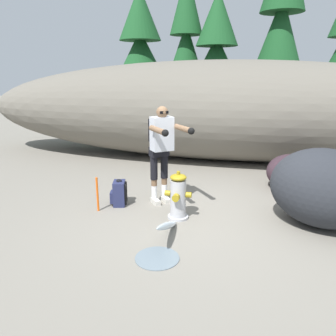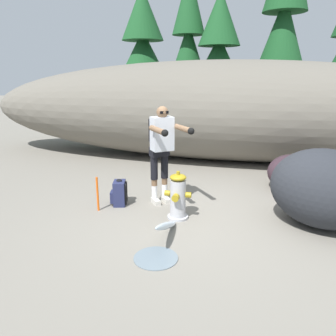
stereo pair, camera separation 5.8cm
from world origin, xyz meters
name	(u,v)px [view 1 (the left image)]	position (x,y,z in m)	size (l,w,h in m)	color
ground_plane	(196,218)	(0.00, 0.00, -0.02)	(56.00, 56.00, 0.04)	slate
dirt_embankment	(221,111)	(0.00, 4.10, 1.32)	(13.99, 3.20, 2.65)	#666056
fire_hydrant	(178,197)	(-0.27, -0.13, 0.37)	(0.43, 0.39, 0.80)	#B2B2B7
hydrant_water_jet	(165,233)	(-0.27, -0.98, 0.15)	(0.57, 1.40, 0.52)	silver
utility_worker	(161,143)	(-0.69, 0.41, 1.12)	(0.91, 1.00, 1.75)	beige
spare_backpack	(119,193)	(-1.41, 0.18, 0.22)	(0.34, 0.34, 0.47)	#23284C
boulder_large	(323,188)	(1.92, 0.17, 0.60)	(1.61, 1.29, 1.20)	#26282E
boulder_small	(290,172)	(1.64, 1.87, 0.35)	(1.07, 0.92, 0.70)	#33232A
pine_tree_far_left	(140,50)	(-4.02, 9.47, 3.32)	(2.79, 2.79, 5.89)	#47331E
pine_tree_left	(186,46)	(-1.71, 7.97, 3.31)	(1.89, 1.89, 6.00)	#47331E
pine_tree_center	(216,56)	(-0.52, 7.60, 2.93)	(2.32, 2.32, 5.15)	#47331E
pine_tree_right	(281,28)	(1.65, 8.08, 3.86)	(2.36, 2.36, 7.30)	#47331E
survey_stake	(97,194)	(-1.67, -0.16, 0.30)	(0.04, 0.04, 0.60)	#E55914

